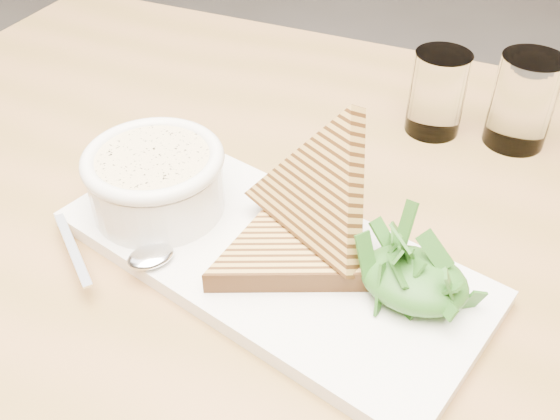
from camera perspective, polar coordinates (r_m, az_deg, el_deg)
The scene contains 14 objects.
table_top at distance 0.64m, azimuth 4.34°, elevation -2.61°, with size 1.27×0.85×0.04m, color olive.
table_leg_bl at distance 1.38m, azimuth -12.07°, elevation 3.14°, with size 0.06×0.06×0.70m, color olive.
platter at distance 0.58m, azimuth -0.94°, elevation -4.26°, with size 0.40×0.18×0.02m, color white.
soup_bowl at distance 0.62m, azimuth -11.18°, elevation 2.15°, with size 0.13×0.13×0.05m, color white.
soup at distance 0.60m, azimuth -11.54°, elevation 4.47°, with size 0.11×0.11×0.01m, color beige.
bowl_rim at distance 0.60m, azimuth -11.57°, elevation 4.62°, with size 0.14×0.14×0.01m, color white.
sandwich_flat at distance 0.56m, azimuth 0.69°, elevation -3.66°, with size 0.17×0.17×0.02m, color #BA8E44, non-canonical shape.
sandwich_lean at distance 0.55m, azimuth 3.48°, elevation 1.57°, with size 0.17×0.17×0.09m, color #BA8E44, non-canonical shape.
salad_base at distance 0.54m, azimuth 12.13°, elevation -6.24°, with size 0.09×0.07×0.04m, color #144C12.
arugula_pile at distance 0.53m, azimuth 12.27°, elevation -5.56°, with size 0.11×0.10×0.05m, color #3F6C27, non-canonical shape.
spoon_bowl at distance 0.57m, azimuth -11.74°, elevation -4.17°, with size 0.03×0.04×0.01m, color silver.
spoon_handle at distance 0.60m, azimuth -18.43°, elevation -3.39°, with size 0.11×0.01×0.00m, color silver.
glass_near at distance 0.77m, azimuth 14.19°, elevation 10.32°, with size 0.07×0.07×0.10m, color white.
glass_far at distance 0.77m, azimuth 21.34°, elevation 9.23°, with size 0.07×0.07×0.11m, color white.
Camera 1 is at (0.19, -0.33, 1.16)m, focal length 40.00 mm.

